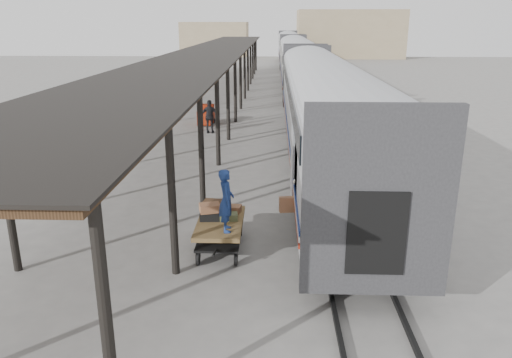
{
  "coord_description": "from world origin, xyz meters",
  "views": [
    {
      "loc": [
        1.12,
        -13.32,
        6.13
      ],
      "look_at": [
        0.6,
        0.64,
        1.7
      ],
      "focal_mm": 35.0,
      "sensor_mm": 36.0,
      "label": 1
    }
  ],
  "objects_px": {
    "pedestrian": "(210,117)",
    "baggage_cart": "(220,228)",
    "luggage_tug": "(206,116)",
    "porter": "(226,200)"
  },
  "relations": [
    {
      "from": "pedestrian",
      "to": "baggage_cart",
      "type": "bearing_deg",
      "value": 99.86
    },
    {
      "from": "baggage_cart",
      "to": "luggage_tug",
      "type": "xyz_separation_m",
      "value": [
        -2.74,
        17.62,
        -0.09
      ]
    },
    {
      "from": "luggage_tug",
      "to": "porter",
      "type": "distance_m",
      "value": 18.55
    },
    {
      "from": "baggage_cart",
      "to": "luggage_tug",
      "type": "distance_m",
      "value": 17.83
    },
    {
      "from": "luggage_tug",
      "to": "pedestrian",
      "type": "height_order",
      "value": "pedestrian"
    },
    {
      "from": "baggage_cart",
      "to": "pedestrian",
      "type": "relative_size",
      "value": 1.27
    },
    {
      "from": "baggage_cart",
      "to": "pedestrian",
      "type": "bearing_deg",
      "value": 98.01
    },
    {
      "from": "luggage_tug",
      "to": "baggage_cart",
      "type": "bearing_deg",
      "value": -75.5
    },
    {
      "from": "luggage_tug",
      "to": "pedestrian",
      "type": "distance_m",
      "value": 2.49
    },
    {
      "from": "baggage_cart",
      "to": "luggage_tug",
      "type": "height_order",
      "value": "luggage_tug"
    }
  ]
}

